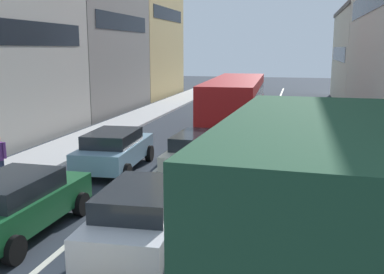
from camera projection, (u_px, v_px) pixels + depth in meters
sidewalk_left at (106, 131)px, 24.26m from camera, size 2.60×64.00×0.14m
lane_stripe_left at (196, 137)px, 23.14m from camera, size 0.16×60.00×0.01m
lane_stripe_right at (262, 140)px, 22.37m from camera, size 0.16×60.00×0.01m
building_row_left at (55, 30)px, 28.66m from camera, size 7.20×43.90×13.98m
removalist_box_truck at (315, 212)px, 6.98m from camera, size 3.00×7.80×3.58m
sedan_centre_lane_second at (144, 214)px, 10.12m from camera, size 2.23×4.38×1.49m
wagon_left_lane_second at (16, 203)px, 10.87m from camera, size 2.12×4.33×1.49m
hatchback_centre_lane_third at (200, 152)px, 16.27m from camera, size 2.17×4.35×1.49m
sedan_left_lane_third at (114, 149)px, 16.68m from camera, size 2.25×4.39×1.49m
sedan_right_lane_behind_truck at (291, 170)px, 13.75m from camera, size 2.20×4.37×1.49m
bus_mid_queue_primary at (235, 100)px, 23.79m from camera, size 3.08×10.58×2.90m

